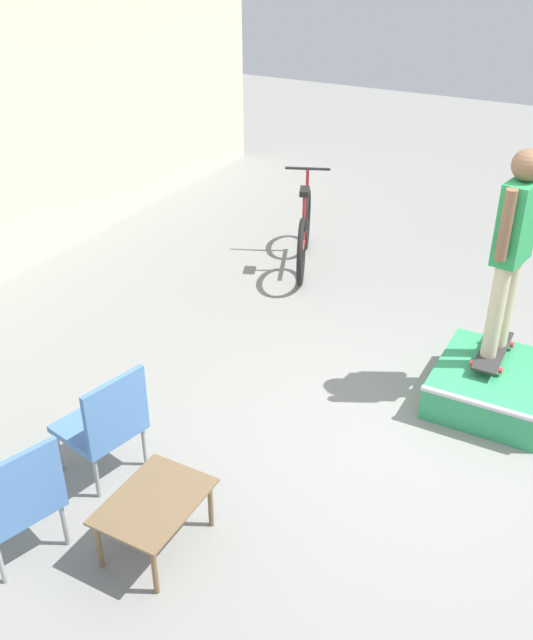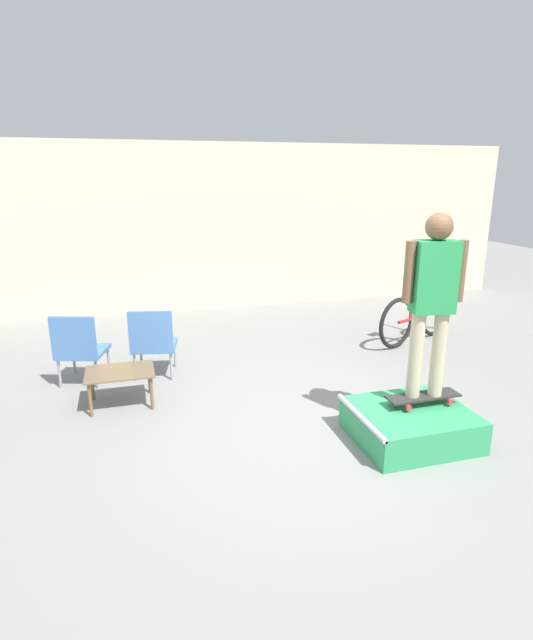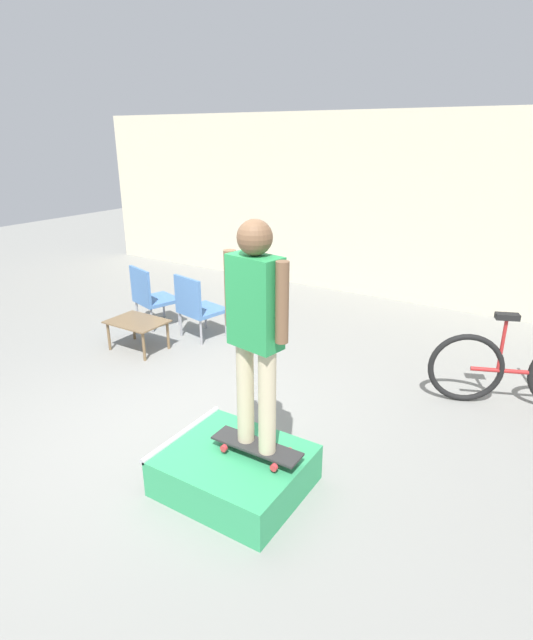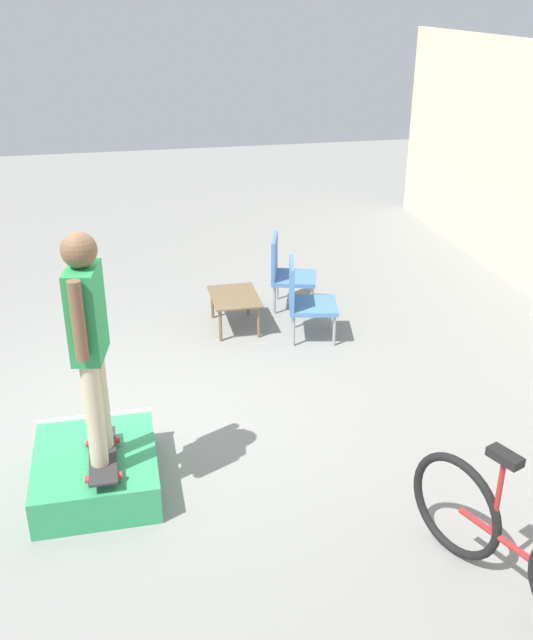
% 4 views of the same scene
% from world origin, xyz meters
% --- Properties ---
extents(ground_plane, '(24.00, 24.00, 0.00)m').
position_xyz_m(ground_plane, '(0.00, 0.00, 0.00)').
color(ground_plane, gray).
extents(skate_ramp_box, '(1.09, 0.93, 0.33)m').
position_xyz_m(skate_ramp_box, '(0.93, -0.41, 0.16)').
color(skate_ramp_box, '#339E60').
rests_on(skate_ramp_box, ground_plane).
extents(skateboard_on_ramp, '(0.73, 0.26, 0.07)m').
position_xyz_m(skateboard_on_ramp, '(1.09, -0.34, 0.39)').
color(skateboard_on_ramp, '#2D2D2D').
rests_on(skateboard_on_ramp, skate_ramp_box).
extents(person_skater, '(0.56, 0.26, 1.71)m').
position_xyz_m(person_skater, '(1.09, -0.34, 1.42)').
color(person_skater, '#C6B793').
rests_on(person_skater, skateboard_on_ramp).
extents(coffee_table, '(0.72, 0.53, 0.39)m').
position_xyz_m(coffee_table, '(-1.71, 1.13, 0.34)').
color(coffee_table, brown).
rests_on(coffee_table, ground_plane).
extents(patio_chair_left, '(0.65, 0.65, 0.89)m').
position_xyz_m(patio_chair_left, '(-2.16, 1.85, 0.47)').
color(patio_chair_left, '#99999E').
rests_on(patio_chair_left, ground_plane).
extents(patio_chair_right, '(0.62, 0.62, 0.89)m').
position_xyz_m(patio_chair_right, '(-1.30, 1.84, 0.47)').
color(patio_chair_right, '#99999E').
rests_on(patio_chair_right, ground_plane).
extents(bicycle, '(1.62, 0.75, 1.05)m').
position_xyz_m(bicycle, '(2.60, 2.16, 0.40)').
color(bicycle, black).
rests_on(bicycle, ground_plane).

